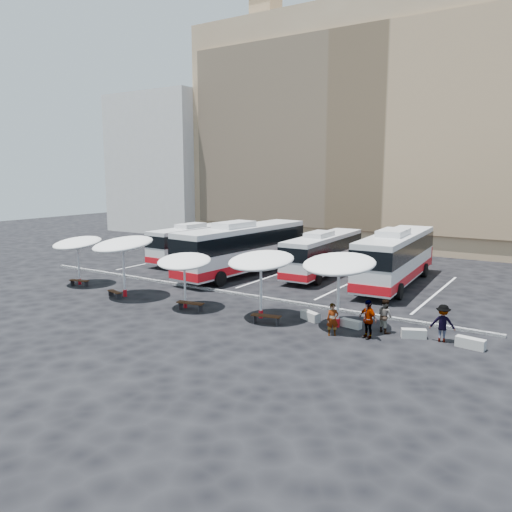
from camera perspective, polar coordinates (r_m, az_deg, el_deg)
The scene contains 26 objects.
ground at distance 32.92m, azimuth -4.31°, elevation -4.35°, with size 120.00×120.00×0.00m, color black.
sandstone_building at distance 60.67m, azimuth 14.55°, elevation 13.72°, with size 42.00×18.25×29.60m.
apartment_block at distance 71.40m, azimuth -8.87°, elevation 10.31°, with size 14.00×14.00×18.00m, color beige.
curb_divider at distance 33.29m, azimuth -3.79°, elevation -4.05°, with size 34.00×0.25×0.15m, color black.
bay_lines at distance 39.43m, azimuth 2.72°, elevation -2.01°, with size 24.15×12.00×0.01m.
bus_0 at distance 45.26m, azimuth -6.67°, elevation 1.68°, with size 2.72×10.87×3.43m.
bus_1 at distance 38.83m, azimuth -1.46°, elevation 1.04°, with size 3.80×13.42×4.21m.
bus_2 at distance 38.99m, azimuth 7.72°, elevation 0.42°, with size 2.84×10.97×3.46m.
bus_3 at distance 36.60m, azimuth 15.71°, elevation 0.02°, with size 3.50×12.86×4.04m.
sunshade_0 at distance 37.28m, azimuth -19.74°, elevation 1.39°, with size 3.45×3.49×3.49m.
sunshade_1 at distance 32.63m, azimuth -14.98°, elevation 1.28°, with size 4.67×4.71×3.98m.
sunshade_2 at distance 29.23m, azimuth -8.20°, elevation -0.63°, with size 4.10×4.12×3.27m.
sunshade_3 at distance 26.84m, azimuth 0.57°, elevation -0.55°, with size 3.93×3.97×3.75m.
sunshade_4 at distance 25.58m, azimuth 9.47°, elevation -0.93°, with size 3.96×4.01×3.88m.
wood_bench_0 at distance 37.07m, azimuth -19.56°, elevation -2.76°, with size 1.51×0.70×0.45m.
wood_bench_1 at distance 33.06m, azimuth -15.84°, elevation -4.07°, with size 1.40×0.71×0.41m.
wood_bench_2 at distance 29.08m, azimuth -7.53°, elevation -5.49°, with size 1.68×0.70×0.50m.
wood_bench_3 at distance 26.38m, azimuth 1.16°, elevation -7.01°, with size 1.63×0.75×0.48m.
conc_bench_0 at distance 27.24m, azimuth 6.23°, elevation -6.84°, with size 1.24×0.41×0.46m, color #989892.
conc_bench_1 at distance 26.32m, azimuth 10.81°, elevation -7.60°, with size 1.09×0.36×0.41m, color #989892.
conc_bench_2 at distance 25.46m, azimuth 17.58°, elevation -8.45°, with size 1.16×0.39×0.44m, color #989892.
conc_bench_3 at distance 24.93m, azimuth 23.31°, elevation -9.13°, with size 1.27×0.42×0.48m, color #989892.
passenger_0 at distance 24.76m, azimuth 8.76°, elevation -7.19°, with size 0.59×0.38×1.61m, color black.
passenger_1 at distance 25.72m, azimuth 14.53°, elevation -6.65°, with size 0.82×0.64×1.70m, color black.
passenger_2 at distance 24.65m, azimuth 12.65°, elevation -7.06°, with size 1.10×0.46×1.88m, color black.
passenger_3 at distance 25.17m, azimuth 20.54°, elevation -7.20°, with size 1.16×0.67×1.80m, color black.
Camera 1 is at (19.34, -25.44, 7.88)m, focal length 35.00 mm.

